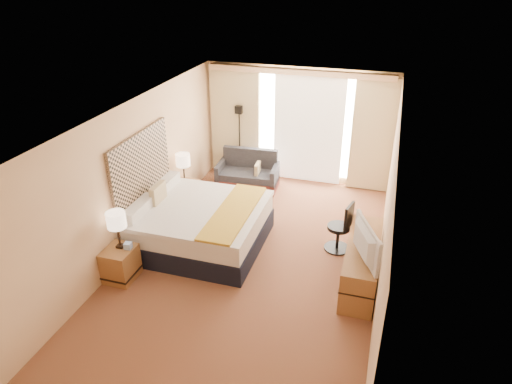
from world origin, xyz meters
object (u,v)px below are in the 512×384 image
(bed, at_px, (199,225))
(loveseat, at_px, (248,175))
(desk_chair, at_px, (341,229))
(lamp_left, at_px, (116,221))
(nightstand_left, at_px, (121,264))
(nightstand_right, at_px, (186,195))
(media_dresser, at_px, (362,263))
(television, at_px, (360,243))
(floor_lamp, at_px, (239,127))
(lamp_right, at_px, (183,161))

(bed, xyz_separation_m, loveseat, (0.13, 2.47, -0.12))
(desk_chair, bearing_deg, lamp_left, -137.89)
(nightstand_left, xyz_separation_m, lamp_left, (-0.00, 0.07, 0.76))
(nightstand_right, bearing_deg, bed, -55.91)
(media_dresser, height_order, television, television)
(bed, distance_m, television, 2.98)
(bed, distance_m, floor_lamp, 3.16)
(nightstand_left, height_order, nightstand_right, same)
(lamp_right, bearing_deg, floor_lamp, 71.77)
(bed, bearing_deg, floor_lamp, 94.93)
(lamp_left, bearing_deg, floor_lamp, 82.73)
(floor_lamp, xyz_separation_m, lamp_left, (-0.55, -4.28, -0.16))
(floor_lamp, bearing_deg, lamp_left, -97.27)
(loveseat, xyz_separation_m, floor_lamp, (-0.39, 0.57, 0.92))
(media_dresser, xyz_separation_m, lamp_right, (-3.74, 1.51, 0.67))
(floor_lamp, relative_size, lamp_left, 2.68)
(nightstand_left, xyz_separation_m, media_dresser, (3.70, 1.05, 0.07))
(media_dresser, bearing_deg, floor_lamp, 133.71)
(desk_chair, bearing_deg, lamp_right, -178.60)
(lamp_left, relative_size, television, 0.65)
(loveseat, height_order, floor_lamp, floor_lamp)
(nightstand_right, relative_size, television, 0.56)
(nightstand_right, height_order, loveseat, loveseat)
(floor_lamp, distance_m, desk_chair, 3.78)
(floor_lamp, bearing_deg, lamp_right, -108.23)
(media_dresser, bearing_deg, television, -96.88)
(nightstand_left, height_order, media_dresser, media_dresser)
(lamp_right, xyz_separation_m, television, (3.69, -1.93, -0.04))
(nightstand_left, height_order, lamp_right, lamp_right)
(nightstand_left, distance_m, desk_chair, 3.75)
(floor_lamp, xyz_separation_m, desk_chair, (2.72, -2.51, -0.78))
(loveseat, xyz_separation_m, television, (2.71, -3.14, 0.70))
(nightstand_right, height_order, media_dresser, media_dresser)
(media_dresser, bearing_deg, loveseat, 135.36)
(television, bearing_deg, nightstand_left, 76.35)
(media_dresser, bearing_deg, lamp_left, -165.17)
(nightstand_right, bearing_deg, media_dresser, -21.40)
(media_dresser, height_order, lamp_right, lamp_right)
(nightstand_left, bearing_deg, media_dresser, 15.84)
(media_dresser, xyz_separation_m, desk_chair, (-0.43, 0.79, 0.07))
(desk_chair, height_order, television, television)
(lamp_left, xyz_separation_m, television, (3.65, 0.57, -0.06))
(lamp_left, bearing_deg, desk_chair, 28.48)
(loveseat, distance_m, floor_lamp, 1.15)
(floor_lamp, xyz_separation_m, television, (3.10, -3.71, -0.22))
(nightstand_left, height_order, lamp_left, lamp_left)
(loveseat, height_order, television, television)
(nightstand_right, xyz_separation_m, desk_chair, (3.27, -0.66, 0.14))
(lamp_left, bearing_deg, loveseat, 75.84)
(nightstand_left, distance_m, bed, 1.54)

